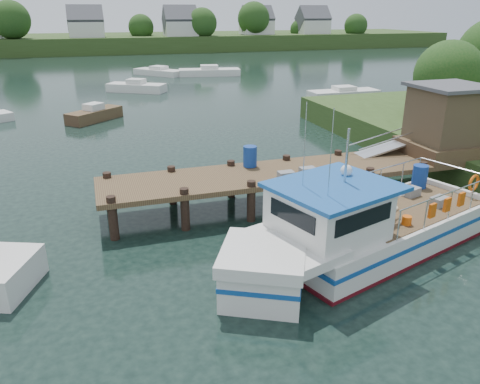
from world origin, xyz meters
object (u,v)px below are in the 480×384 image
object	(u,v)px
moored_b	(136,87)
moored_d	(159,72)
moored_rowboat	(94,114)
dock	(396,140)
moored_far	(209,72)
lobster_boat	(356,231)
moored_c	(344,93)

from	to	relation	value
moored_b	moored_d	size ratio (longest dim) A/B	0.91
moored_rowboat	moored_d	bearing A→B (deg)	58.17
dock	moored_far	xyz separation A→B (m)	(1.92, 40.18, -1.78)
moored_far	moored_b	size ratio (longest dim) A/B	1.32
moored_d	lobster_boat	bearing A→B (deg)	-101.39
lobster_boat	moored_far	size ratio (longest dim) A/B	1.38
moored_rowboat	moored_d	xyz separation A→B (m)	(8.24, 23.97, -0.05)
dock	moored_b	xyz separation A→B (m)	(-7.86, 30.47, -1.78)
moored_c	moored_rowboat	bearing A→B (deg)	-161.72
moored_d	moored_c	bearing A→B (deg)	-67.00
moored_far	lobster_boat	bearing A→B (deg)	-103.71
dock	moored_rowboat	bearing A→B (deg)	123.36
moored_b	moored_far	bearing A→B (deg)	41.41
lobster_boat	moored_b	world-z (taller)	lobster_boat
dock	moored_far	bearing A→B (deg)	87.26
moored_rowboat	moored_c	size ratio (longest dim) A/B	0.64
moored_b	moored_c	distance (m)	19.79
moored_c	moored_d	size ratio (longest dim) A/B	1.01
lobster_boat	moored_b	xyz separation A→B (m)	(-3.06, 35.46, -0.47)
dock	lobster_boat	xyz separation A→B (m)	(-4.80, -4.99, -1.31)
dock	moored_d	world-z (taller)	dock
moored_d	moored_far	bearing A→B (deg)	-31.10
dock	moored_d	size ratio (longest dim) A/B	2.60
moored_rowboat	moored_b	distance (m)	12.78
lobster_boat	moored_c	xyz separation A→B (m)	(14.60, 26.52, -0.56)
dock	moored_rowboat	distance (m)	22.12
dock	moored_c	size ratio (longest dim) A/B	2.57
moored_b	moored_c	xyz separation A→B (m)	(17.66, -8.93, -0.08)
lobster_boat	moored_b	distance (m)	35.59
lobster_boat	moored_rowboat	size ratio (longest dim) A/B	2.56
moored_far	moored_d	xyz separation A→B (m)	(-5.81, 2.21, -0.05)
lobster_boat	moored_d	world-z (taller)	lobster_boat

